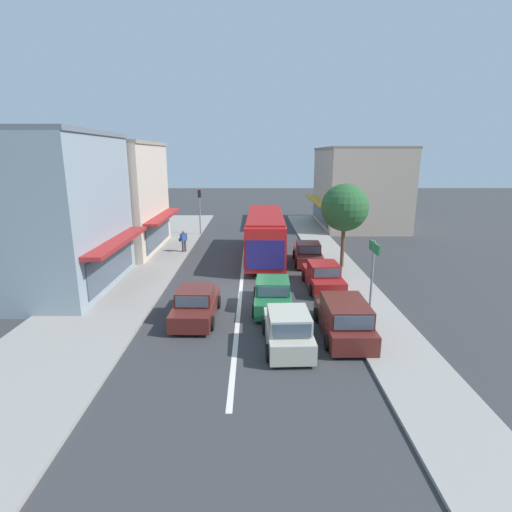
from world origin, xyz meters
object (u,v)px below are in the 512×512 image
pedestrian_with_handbag_near (184,240)px  traffic_light_downstreet (200,205)px  parked_sedan_kerb_second (323,277)px  directional_road_sign (373,261)px  parked_sedan_kerb_third (308,254)px  parked_wagon_kerb_front (344,319)px  sedan_queue_gap_filler (273,295)px  city_bus (265,232)px  hatchback_behind_bus_mid (288,330)px  sedan_behind_bus_near (196,305)px  street_tree_right (345,208)px

pedestrian_with_handbag_near → traffic_light_downstreet: bearing=87.0°
parked_sedan_kerb_second → directional_road_sign: (1.45, -4.17, 2.01)m
parked_sedan_kerb_third → parked_wagon_kerb_front: bearing=-90.1°
sedan_queue_gap_filler → parked_sedan_kerb_third: same height
parked_wagon_kerb_front → traffic_light_downstreet: (-8.62, 21.12, 2.11)m
city_bus → hatchback_behind_bus_mid: size_ratio=2.91×
city_bus → directional_road_sign: size_ratio=3.03×
directional_road_sign → pedestrian_with_handbag_near: 16.32m
directional_road_sign → hatchback_behind_bus_mid: bearing=-144.0°
sedan_behind_bus_near → parked_sedan_kerb_third: same height
hatchback_behind_bus_mid → directional_road_sign: size_ratio=1.04×
hatchback_behind_bus_mid → parked_sedan_kerb_second: bearing=70.2°
city_bus → parked_sedan_kerb_third: bearing=-28.4°
parked_wagon_kerb_front → sedan_behind_bus_near: bearing=163.9°
directional_road_sign → sedan_behind_bus_near: bearing=-179.4°
parked_wagon_kerb_front → parked_sedan_kerb_third: (0.01, 11.32, -0.08)m
city_bus → parked_sedan_kerb_third: size_ratio=2.56×
hatchback_behind_bus_mid → traffic_light_downstreet: size_ratio=0.89×
hatchback_behind_bus_mid → directional_road_sign: bearing=36.0°
sedan_queue_gap_filler → directional_road_sign: (4.40, -1.22, 2.01)m
traffic_light_downstreet → directional_road_sign: (10.24, -19.22, -0.18)m
parked_sedan_kerb_third → traffic_light_downstreet: traffic_light_downstreet is taller
sedan_queue_gap_filler → directional_road_sign: bearing=-15.5°
sedan_queue_gap_filler → parked_sedan_kerb_third: (2.79, 8.20, 0.00)m
traffic_light_downstreet → pedestrian_with_handbag_near: (-0.37, -6.92, -1.79)m
sedan_behind_bus_near → parked_sedan_kerb_third: 11.42m
city_bus → pedestrian_with_handbag_near: (-6.09, 1.31, -0.81)m
directional_road_sign → parked_sedan_kerb_third: bearing=99.7°
directional_road_sign → pedestrian_with_handbag_near: bearing=130.8°
parked_wagon_kerb_front → directional_road_sign: bearing=49.5°
directional_road_sign → street_tree_right: street_tree_right is taller
city_bus → sedan_queue_gap_filler: size_ratio=2.57×
city_bus → hatchback_behind_bus_mid: (0.51, -13.89, -1.17)m
hatchback_behind_bus_mid → parked_sedan_kerb_second: size_ratio=0.88×
traffic_light_downstreet → pedestrian_with_handbag_near: size_ratio=2.58×
parked_wagon_kerb_front → street_tree_right: bearing=78.3°
parked_sedan_kerb_third → traffic_light_downstreet: bearing=131.4°
parked_wagon_kerb_front → pedestrian_with_handbag_near: bearing=122.3°
parked_sedan_kerb_second → pedestrian_with_handbag_near: size_ratio=2.61×
city_bus → parked_wagon_kerb_front: 13.26m
sedan_behind_bus_near → parked_wagon_kerb_front: bearing=-16.1°
city_bus → sedan_queue_gap_filler: bearing=-89.3°
hatchback_behind_bus_mid → parked_sedan_kerb_second: hatchback_behind_bus_mid is taller
pedestrian_with_handbag_near → parked_sedan_kerb_second: bearing=-41.6°
parked_sedan_kerb_second → directional_road_sign: 4.85m
hatchback_behind_bus_mid → pedestrian_with_handbag_near: size_ratio=2.30×
city_bus → parked_wagon_kerb_front: city_bus is taller
sedan_behind_bus_near → hatchback_behind_bus_mid: (3.94, -2.82, 0.05)m
sedan_behind_bus_near → traffic_light_downstreet: (-2.30, 19.30, 2.19)m
city_bus → parked_sedan_kerb_third: (2.90, -1.57, -1.22)m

